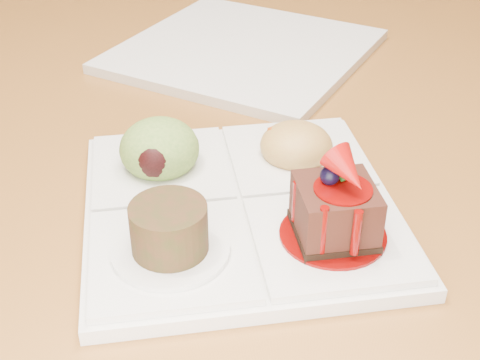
{
  "coord_description": "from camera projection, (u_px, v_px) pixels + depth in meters",
  "views": [
    {
      "loc": [
        0.17,
        -0.85,
        1.08
      ],
      "look_at": [
        0.13,
        -0.4,
        0.79
      ],
      "focal_mm": 50.0,
      "sensor_mm": 36.0,
      "label": 1
    }
  ],
  "objects": [
    {
      "name": "dining_table",
      "position": [
        169.0,
        79.0,
        0.93
      ],
      "size": [
        1.0,
        1.8,
        0.75
      ],
      "color": "brown",
      "rests_on": "ground"
    },
    {
      "name": "second_plate",
      "position": [
        244.0,
        51.0,
        0.83
      ],
      "size": [
        0.37,
        0.37,
        0.01
      ],
      "primitive_type": "cube",
      "rotation": [
        0.0,
        0.0,
        -0.42
      ],
      "color": "silver",
      "rests_on": "dining_table"
    },
    {
      "name": "sampler_plate",
      "position": [
        237.0,
        193.0,
        0.55
      ],
      "size": [
        0.3,
        0.3,
        0.1
      ],
      "rotation": [
        0.0,
        0.0,
        0.24
      ],
      "color": "silver",
      "rests_on": "dining_table"
    }
  ]
}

